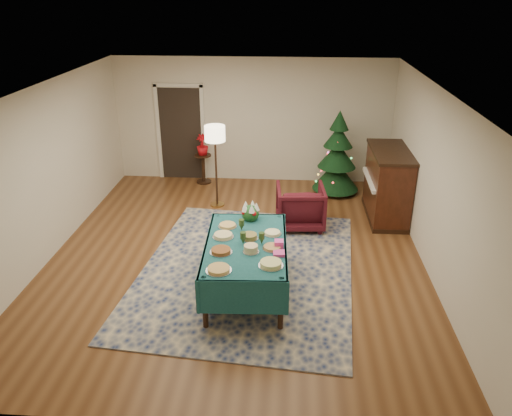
# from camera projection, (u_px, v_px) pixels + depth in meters

# --- Properties ---
(room_shell) EXTENTS (7.00, 7.00, 7.00)m
(room_shell) POSITION_uv_depth(u_px,v_px,m) (235.00, 178.00, 7.66)
(room_shell) COLOR #593319
(room_shell) RESTS_ON ground
(doorway) EXTENTS (1.08, 0.04, 2.16)m
(doorway) POSITION_uv_depth(u_px,v_px,m) (181.00, 131.00, 11.04)
(doorway) COLOR black
(doorway) RESTS_ON ground
(rug) EXTENTS (3.58, 4.48, 0.02)m
(rug) POSITION_uv_depth(u_px,v_px,m) (247.00, 269.00, 7.76)
(rug) COLOR navy
(rug) RESTS_ON ground
(buffet_table) EXTENTS (1.24, 2.02, 0.77)m
(buffet_table) POSITION_uv_depth(u_px,v_px,m) (246.00, 253.00, 7.01)
(buffet_table) COLOR black
(buffet_table) RESTS_ON ground
(platter_0) EXTENTS (0.33, 0.33, 0.05)m
(platter_0) POSITION_uv_depth(u_px,v_px,m) (219.00, 269.00, 6.27)
(platter_0) COLOR silver
(platter_0) RESTS_ON buffet_table
(platter_1) EXTENTS (0.33, 0.33, 0.06)m
(platter_1) POSITION_uv_depth(u_px,v_px,m) (271.00, 264.00, 6.38)
(platter_1) COLOR silver
(platter_1) RESTS_ON buffet_table
(platter_2) EXTENTS (0.31, 0.31, 0.05)m
(platter_2) POSITION_uv_depth(u_px,v_px,m) (221.00, 251.00, 6.70)
(platter_2) COLOR silver
(platter_2) RESTS_ON buffet_table
(platter_3) EXTENTS (0.22, 0.22, 0.10)m
(platter_3) POSITION_uv_depth(u_px,v_px,m) (251.00, 249.00, 6.70)
(platter_3) COLOR silver
(platter_3) RESTS_ON buffet_table
(platter_4) EXTENTS (0.27, 0.27, 0.04)m
(platter_4) POSITION_uv_depth(u_px,v_px,m) (272.00, 247.00, 6.80)
(platter_4) COLOR silver
(platter_4) RESTS_ON buffet_table
(platter_5) EXTENTS (0.31, 0.31, 0.05)m
(platter_5) POSITION_uv_depth(u_px,v_px,m) (223.00, 236.00, 7.11)
(platter_5) COLOR silver
(platter_5) RESTS_ON buffet_table
(platter_6) EXTENTS (0.25, 0.25, 0.07)m
(platter_6) POSITION_uv_depth(u_px,v_px,m) (249.00, 237.00, 7.06)
(platter_6) COLOR silver
(platter_6) RESTS_ON buffet_table
(platter_7) EXTENTS (0.26, 0.26, 0.04)m
(platter_7) POSITION_uv_depth(u_px,v_px,m) (272.00, 233.00, 7.19)
(platter_7) COLOR silver
(platter_7) RESTS_ON buffet_table
(platter_8) EXTENTS (0.28, 0.28, 0.04)m
(platter_8) POSITION_uv_depth(u_px,v_px,m) (228.00, 225.00, 7.42)
(platter_8) COLOR silver
(platter_8) RESTS_ON buffet_table
(goblet_0) EXTENTS (0.08, 0.08, 0.18)m
(goblet_0) POSITION_uv_depth(u_px,v_px,m) (242.00, 225.00, 7.27)
(goblet_0) COLOR #2D471E
(goblet_0) RESTS_ON buffet_table
(goblet_1) EXTENTS (0.08, 0.08, 0.18)m
(goblet_1) POSITION_uv_depth(u_px,v_px,m) (262.00, 238.00, 6.89)
(goblet_1) COLOR #2D471E
(goblet_1) RESTS_ON buffet_table
(goblet_2) EXTENTS (0.08, 0.08, 0.18)m
(goblet_2) POSITION_uv_depth(u_px,v_px,m) (243.00, 238.00, 6.90)
(goblet_2) COLOR #2D471E
(goblet_2) RESTS_ON buffet_table
(napkin_stack) EXTENTS (0.16, 0.16, 0.04)m
(napkin_stack) POSITION_uv_depth(u_px,v_px,m) (279.00, 253.00, 6.65)
(napkin_stack) COLOR #E13E96
(napkin_stack) RESTS_ON buffet_table
(gift_box) EXTENTS (0.13, 0.13, 0.10)m
(gift_box) POSITION_uv_depth(u_px,v_px,m) (279.00, 244.00, 6.83)
(gift_box) COLOR #FA45B5
(gift_box) RESTS_ON buffet_table
(centerpiece) EXTENTS (0.28, 0.28, 0.32)m
(centerpiece) POSITION_uv_depth(u_px,v_px,m) (250.00, 212.00, 7.59)
(centerpiece) COLOR #1E4C1E
(centerpiece) RESTS_ON buffet_table
(armchair) EXTENTS (0.90, 0.85, 0.87)m
(armchair) POSITION_uv_depth(u_px,v_px,m) (300.00, 205.00, 9.00)
(armchair) COLOR #440E17
(armchair) RESTS_ON ground
(floor_lamp) EXTENTS (0.40, 0.40, 1.63)m
(floor_lamp) POSITION_uv_depth(u_px,v_px,m) (215.00, 139.00, 9.48)
(floor_lamp) COLOR #A57F3F
(floor_lamp) RESTS_ON ground
(side_table) EXTENTS (0.36, 0.36, 0.65)m
(side_table) POSITION_uv_depth(u_px,v_px,m) (203.00, 169.00, 11.07)
(side_table) COLOR black
(side_table) RESTS_ON ground
(potted_plant) EXTENTS (0.26, 0.46, 0.26)m
(potted_plant) POSITION_uv_depth(u_px,v_px,m) (203.00, 149.00, 10.88)
(potted_plant) COLOR red
(potted_plant) RESTS_ON side_table
(christmas_tree) EXTENTS (1.28, 1.28, 1.77)m
(christmas_tree) POSITION_uv_depth(u_px,v_px,m) (337.00, 157.00, 10.35)
(christmas_tree) COLOR black
(christmas_tree) RESTS_ON ground
(piano) EXTENTS (0.73, 1.53, 1.32)m
(piano) POSITION_uv_depth(u_px,v_px,m) (387.00, 185.00, 9.30)
(piano) COLOR black
(piano) RESTS_ON ground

